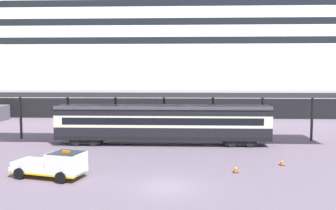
# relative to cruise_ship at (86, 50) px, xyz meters

# --- Properties ---
(ground_plane) EXTENTS (400.00, 400.00, 0.00)m
(ground_plane) POSITION_rel_cruise_ship_xyz_m (18.53, -49.56, -12.33)
(ground_plane) COLOR slate
(cruise_ship) EXTENTS (164.02, 26.81, 35.14)m
(cruise_ship) POSITION_rel_cruise_ship_xyz_m (0.00, 0.00, 0.00)
(cruise_ship) COLOR black
(cruise_ship) RESTS_ON ground
(platform_canopy) EXTENTS (38.02, 5.52, 5.79)m
(platform_canopy) POSITION_rel_cruise_ship_xyz_m (17.50, -35.23, -6.84)
(platform_canopy) COLOR #B3B3B3
(platform_canopy) RESTS_ON ground
(train_carriage) EXTENTS (21.95, 2.81, 4.11)m
(train_carriage) POSITION_rel_cruise_ship_xyz_m (17.50, -35.69, -10.02)
(train_carriage) COLOR black
(train_carriage) RESTS_ON ground
(service_truck) EXTENTS (5.54, 3.28, 2.02)m
(service_truck) POSITION_rel_cruise_ship_xyz_m (10.58, -47.94, -11.34)
(service_truck) COLOR white
(service_truck) RESTS_ON ground
(traffic_cone_near) EXTENTS (0.36, 0.36, 0.60)m
(traffic_cone_near) POSITION_rel_cruise_ship_xyz_m (27.54, -43.78, -12.04)
(traffic_cone_near) COLOR black
(traffic_cone_near) RESTS_ON ground
(traffic_cone_mid) EXTENTS (0.36, 0.36, 0.63)m
(traffic_cone_mid) POSITION_rel_cruise_ship_xyz_m (23.49, -46.06, -12.02)
(traffic_cone_mid) COLOR black
(traffic_cone_mid) RESTS_ON ground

